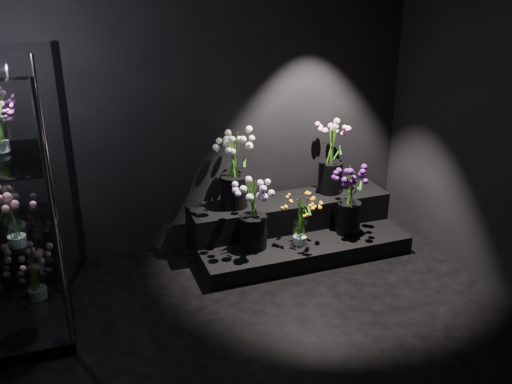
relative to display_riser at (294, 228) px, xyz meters
name	(u,v)px	position (x,y,z in m)	size (l,w,h in m)	color
floor	(291,361)	(-0.71, -1.60, -0.18)	(4.00, 4.00, 0.00)	black
wall_back	(209,104)	(-0.71, 0.40, 1.22)	(4.00, 4.00, 0.00)	black
display_riser	(294,228)	(0.00, 0.00, 0.00)	(2.01, 0.89, 0.45)	black
display_case	(15,208)	(-2.42, -0.54, 0.82)	(0.55, 0.91, 2.01)	black
bouquet_orange_bells	(301,219)	(-0.06, -0.29, 0.24)	(0.31, 0.31, 0.48)	white
bouquet_lilac	(253,210)	(-0.50, -0.20, 0.36)	(0.40, 0.40, 0.67)	black
bouquet_purple	(350,196)	(0.47, -0.24, 0.37)	(0.40, 0.40, 0.69)	black
bouquet_cream_roses	(234,164)	(-0.56, 0.15, 0.69)	(0.48, 0.48, 0.75)	black
bouquet_pink_roses	(331,153)	(0.45, 0.15, 0.67)	(0.37, 0.37, 0.74)	black
bouquet_case_pink	(13,217)	(-2.43, -0.69, 0.83)	(0.36, 0.36, 0.43)	white
bouquet_case_base_pink	(34,271)	(-2.38, -0.29, 0.16)	(0.38, 0.38, 0.48)	white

